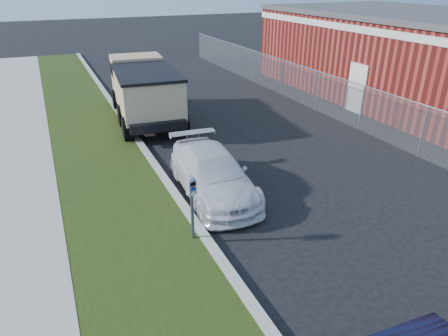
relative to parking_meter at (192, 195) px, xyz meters
name	(u,v)px	position (x,y,z in m)	size (l,w,h in m)	color
ground	(286,206)	(2.86, 0.49, -1.27)	(120.00, 120.00, 0.00)	black
streetside	(63,213)	(-2.71, 2.49, -1.20)	(6.12, 50.00, 0.15)	gray
chainlink_fence	(317,83)	(8.86, 7.49, 0.00)	(0.06, 30.06, 30.00)	slate
brick_building	(401,51)	(14.86, 8.49, 0.86)	(9.20, 14.20, 4.17)	maroon
parking_meter	(192,195)	(0.00, 0.00, 0.00)	(0.25, 0.20, 1.55)	#3F4247
white_wagon	(212,173)	(1.34, 2.05, -0.65)	(1.74, 4.28, 1.24)	silver
dump_truck	(144,88)	(1.27, 9.44, 0.09)	(2.94, 6.36, 2.42)	black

